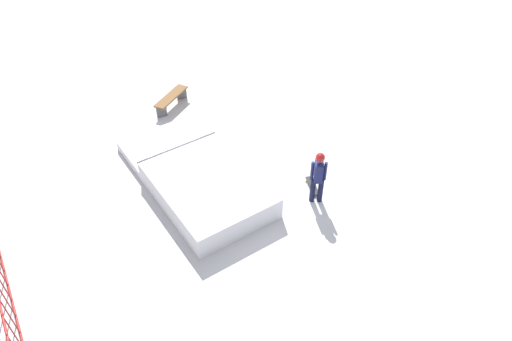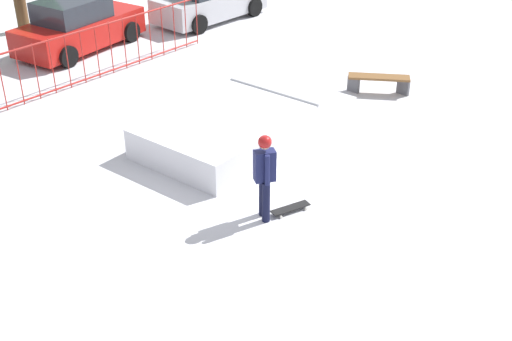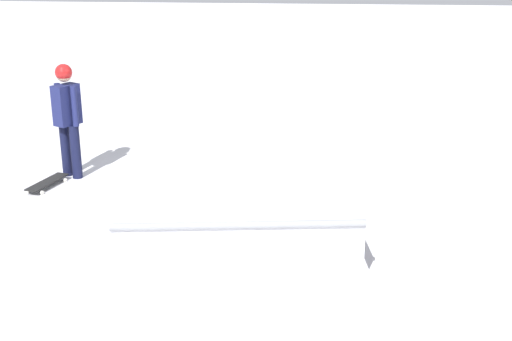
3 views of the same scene
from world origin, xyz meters
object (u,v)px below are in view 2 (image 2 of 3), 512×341
at_px(skater, 265,171).
at_px(parked_car_red, 78,26).
at_px(park_bench, 379,80).
at_px(skate_ramp, 238,126).
at_px(skateboard, 290,208).

relative_size(skater, parked_car_red, 0.39).
xyz_separation_m(skater, park_bench, (6.36, 2.10, -0.65)).
bearing_deg(skate_ramp, skater, -132.44).
bearing_deg(skate_ramp, skateboard, -123.16).
bearing_deg(park_bench, skate_ramp, 171.57).
bearing_deg(parked_car_red, skateboard, -113.75).
distance_m(skate_ramp, park_bench, 4.50).
distance_m(skateboard, park_bench, 6.30).
distance_m(skater, park_bench, 6.73).
bearing_deg(skate_ramp, park_bench, -16.24).
relative_size(skate_ramp, skateboard, 6.92).
height_order(park_bench, parked_car_red, parked_car_red).
bearing_deg(skateboard, park_bench, 35.94).
relative_size(skateboard, parked_car_red, 0.19).
height_order(skater, skateboard, skater).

